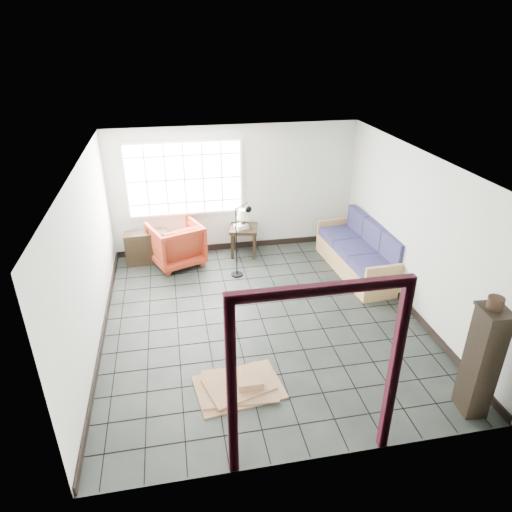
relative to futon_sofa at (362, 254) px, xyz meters
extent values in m
plane|color=black|center=(-2.22, -1.26, -0.35)|extent=(5.50, 5.50, 0.00)
cube|color=silver|center=(-2.22, 1.49, 0.95)|extent=(5.00, 0.02, 2.60)
cube|color=silver|center=(-2.22, -4.01, 0.95)|extent=(5.00, 0.02, 2.60)
cube|color=silver|center=(-4.72, -1.26, 0.95)|extent=(0.02, 5.50, 2.60)
cube|color=silver|center=(0.28, -1.26, 0.95)|extent=(0.02, 5.50, 2.60)
cube|color=white|center=(-2.22, -1.26, 2.25)|extent=(5.00, 5.50, 0.02)
cube|color=black|center=(-2.22, 1.47, -0.29)|extent=(4.95, 0.03, 0.12)
cube|color=black|center=(-4.70, -1.26, -0.29)|extent=(0.03, 5.45, 0.12)
cube|color=black|center=(0.26, -1.26, -0.29)|extent=(0.03, 5.45, 0.12)
cube|color=silver|center=(-3.22, 1.45, 1.25)|extent=(2.32, 0.06, 1.52)
cube|color=white|center=(-3.22, 1.41, 1.25)|extent=(2.20, 0.02, 1.40)
cube|color=#330B16|center=(-3.07, -3.96, 0.70)|extent=(0.10, 0.08, 2.10)
cube|color=#330B16|center=(-1.37, -3.96, 0.70)|extent=(0.10, 0.08, 2.10)
cube|color=#330B16|center=(-2.22, -3.96, 1.80)|extent=(1.80, 0.08, 0.10)
cube|color=#B17650|center=(-0.07, 0.00, -0.17)|extent=(0.98, 2.14, 0.38)
cube|color=#B17650|center=(0.00, -1.08, -0.02)|extent=(0.84, 0.12, 0.67)
cube|color=#B17650|center=(-0.14, 1.07, -0.02)|extent=(0.84, 0.12, 0.67)
cube|color=#B17650|center=(0.31, 0.02, 0.22)|extent=(0.23, 2.09, 0.73)
cube|color=#1A1F42|center=(-0.04, -0.69, 0.10)|extent=(0.80, 0.72, 0.17)
cube|color=#1A1F42|center=(0.26, -0.67, 0.36)|extent=(0.19, 0.68, 0.54)
cube|color=#1A1F42|center=(-0.09, -0.01, 0.10)|extent=(0.80, 0.72, 0.17)
cube|color=#1A1F42|center=(0.21, 0.01, 0.36)|extent=(0.19, 0.68, 0.54)
cube|color=#1A1F42|center=(-0.14, 0.68, 0.10)|extent=(0.80, 0.72, 0.17)
cube|color=#1A1F42|center=(0.17, 0.70, 0.36)|extent=(0.19, 0.68, 0.54)
imported|color=maroon|center=(-3.49, 0.98, 0.12)|extent=(1.17, 1.13, 0.95)
cube|color=black|center=(-2.11, 1.14, 0.22)|extent=(0.67, 0.67, 0.07)
cube|color=black|center=(-2.37, 0.98, -0.08)|extent=(0.07, 0.07, 0.56)
cube|color=black|center=(-1.94, 0.88, -0.08)|extent=(0.07, 0.07, 0.56)
cube|color=black|center=(-2.27, 1.41, -0.08)|extent=(0.07, 0.07, 0.56)
cube|color=black|center=(-1.84, 1.31, -0.08)|extent=(0.07, 0.07, 0.56)
cylinder|color=black|center=(-2.12, 1.10, 0.33)|extent=(0.11, 0.11, 0.14)
cylinder|color=black|center=(-2.12, 1.10, 0.44)|extent=(0.03, 0.03, 0.10)
cone|color=beige|center=(-2.12, 1.10, 0.55)|extent=(0.28, 0.28, 0.20)
cube|color=silver|center=(-2.17, 1.08, 0.30)|extent=(0.31, 0.27, 0.09)
cylinder|color=black|center=(-2.29, 1.04, 0.30)|extent=(0.04, 0.06, 0.05)
cylinder|color=black|center=(-2.39, 0.28, -0.34)|extent=(0.25, 0.25, 0.03)
cylinder|color=black|center=(-2.39, 0.28, 0.34)|extent=(0.02, 0.02, 1.36)
cylinder|color=black|center=(-2.28, 0.25, 1.06)|extent=(0.23, 0.05, 0.12)
sphere|color=black|center=(-2.17, 0.22, 1.00)|extent=(0.14, 0.14, 0.12)
cube|color=black|center=(-4.06, 1.14, -0.03)|extent=(0.85, 0.35, 0.65)
cube|color=black|center=(-4.06, 1.14, -0.02)|extent=(0.79, 0.30, 0.03)
cube|color=black|center=(-0.07, -3.66, 0.37)|extent=(0.31, 0.39, 1.45)
cube|color=black|center=(-0.07, -3.66, 1.10)|extent=(0.35, 0.43, 0.04)
cylinder|color=black|center=(-0.07, -3.62, 1.18)|extent=(0.19, 0.19, 0.13)
cube|color=brown|center=(-0.08, -0.66, -0.35)|extent=(0.53, 0.46, 0.02)
cube|color=black|center=(-0.30, -0.72, -0.20)|extent=(0.10, 0.36, 0.31)
cube|color=brown|center=(0.14, -0.61, -0.20)|extent=(0.10, 0.36, 0.31)
cube|color=brown|center=(-0.03, -0.84, -0.20)|extent=(0.45, 0.13, 0.31)
cube|color=brown|center=(-0.12, -0.49, -0.20)|extent=(0.45, 0.13, 0.31)
cube|color=brown|center=(-0.36, -0.73, 0.01)|extent=(0.25, 0.39, 0.13)
cube|color=brown|center=(0.21, -0.59, 0.01)|extent=(0.25, 0.39, 0.13)
cube|color=brown|center=(-2.83, -2.76, -0.34)|extent=(1.21, 0.93, 0.02)
cube|color=brown|center=(-2.83, -2.76, -0.32)|extent=(1.01, 0.77, 0.02)
cube|color=brown|center=(-2.83, -2.76, -0.30)|extent=(0.97, 0.82, 0.02)
cube|color=brown|center=(-2.69, -2.79, -0.24)|extent=(0.33, 0.26, 0.09)
camera|label=1|loc=(-3.47, -7.31, 3.90)|focal=32.00mm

